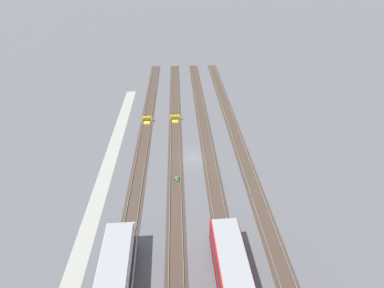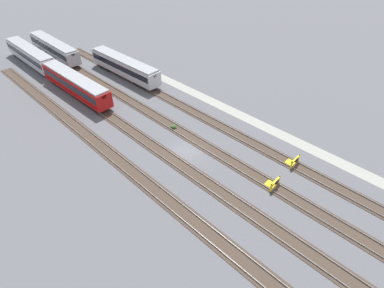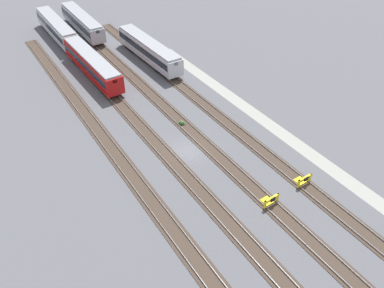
% 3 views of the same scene
% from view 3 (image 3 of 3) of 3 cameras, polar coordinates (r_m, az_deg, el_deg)
% --- Properties ---
extents(ground_plane, '(400.00, 400.00, 0.00)m').
position_cam_3_polar(ground_plane, '(46.39, -0.74, -1.03)').
color(ground_plane, '#5B5B60').
extents(service_walkway, '(54.00, 2.00, 0.01)m').
position_cam_3_polar(service_walkway, '(52.67, 10.77, 3.64)').
color(service_walkway, '#9E9E93').
rests_on(service_walkway, ground).
extents(rail_track_nearest, '(90.00, 2.23, 0.21)m').
position_cam_3_polar(rail_track_nearest, '(50.02, 6.79, 2.07)').
color(rail_track_nearest, '#47382D').
rests_on(rail_track_nearest, ground).
extents(rail_track_near_inner, '(90.00, 2.24, 0.21)m').
position_cam_3_polar(rail_track_near_inner, '(47.47, 1.90, 0.08)').
color(rail_track_near_inner, '#47382D').
rests_on(rail_track_near_inner, ground).
extents(rail_track_middle, '(90.00, 2.24, 0.21)m').
position_cam_3_polar(rail_track_middle, '(45.37, -3.50, -2.11)').
color(rail_track_middle, '#47382D').
rests_on(rail_track_middle, ground).
extents(rail_track_far_inner, '(90.00, 2.23, 0.21)m').
position_cam_3_polar(rail_track_far_inner, '(43.78, -9.37, -4.46)').
color(rail_track_far_inner, '#47382D').
rests_on(rail_track_far_inner, ground).
extents(subway_car_front_row_leftmost, '(18.01, 2.92, 3.70)m').
position_cam_3_polar(subway_car_front_row_leftmost, '(80.50, -19.94, 16.30)').
color(subway_car_front_row_leftmost, silver).
rests_on(subway_car_front_row_leftmost, ground).
extents(subway_car_front_row_left_inner, '(18.06, 3.23, 3.70)m').
position_cam_3_polar(subway_car_front_row_left_inner, '(67.19, -6.62, 14.07)').
color(subway_car_front_row_left_inner, silver).
rests_on(subway_car_front_row_left_inner, ground).
extents(subway_car_front_row_centre, '(18.02, 3.00, 3.70)m').
position_cam_3_polar(subway_car_front_row_centre, '(81.94, -16.39, 17.39)').
color(subway_car_front_row_centre, silver).
rests_on(subway_car_front_row_centre, ground).
extents(subway_car_front_row_right_inner, '(18.06, 3.23, 3.70)m').
position_cam_3_polar(subway_car_front_row_right_inner, '(63.82, -14.99, 11.64)').
color(subway_car_front_row_right_inner, '#B71414').
rests_on(subway_car_front_row_right_inner, ground).
extents(bumper_stop_nearest_track, '(1.35, 2.00, 1.22)m').
position_cam_3_polar(bumper_stop_nearest_track, '(43.53, 16.51, -5.28)').
color(bumper_stop_nearest_track, yellow).
rests_on(bumper_stop_nearest_track, ground).
extents(bumper_stop_near_inner_track, '(1.37, 2.01, 1.22)m').
position_cam_3_polar(bumper_stop_near_inner_track, '(40.43, 11.73, -8.39)').
color(bumper_stop_near_inner_track, yellow).
rests_on(bumper_stop_near_inner_track, ground).
extents(weed_clump, '(0.92, 0.70, 0.64)m').
position_cam_3_polar(weed_clump, '(50.76, -1.56, 3.24)').
color(weed_clump, '#427033').
rests_on(weed_clump, ground).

